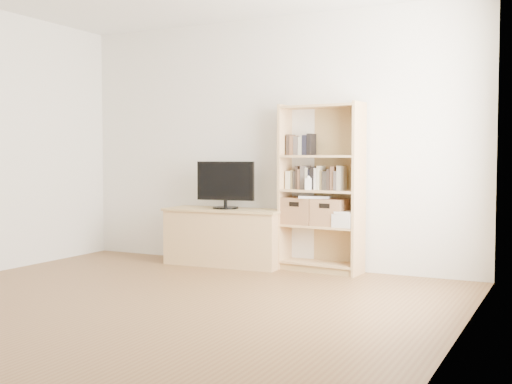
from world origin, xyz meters
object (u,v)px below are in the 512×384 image
Objects in this scene: tv_stand at (226,238)px; television at (225,185)px; bookshelf at (321,188)px; baby_monitor at (308,184)px; basket_right at (330,212)px; laptop at (315,197)px; basket_left at (301,211)px.

tv_stand is 0.56m from television.
television is at bearing -170.21° from bookshelf.
baby_monitor is (-0.10, -0.08, 0.04)m from bookshelf.
basket_right is (1.14, 0.07, -0.25)m from television.
basket_right is at bearing -14.15° from laptop.
baby_monitor is 0.38× the size of laptop.
television is 2.08× the size of laptop.
baby_monitor reaches higher than laptop.
baby_monitor is 0.36× the size of basket_right.
tv_stand is 1.11m from baby_monitor.
television is 1.96× the size of basket_right.
basket_right is (1.14, 0.07, 0.31)m from tv_stand.
bookshelf is 5.18× the size of basket_right.
bookshelf is 0.14m from baby_monitor.
bookshelf reaches higher than basket_left.
laptop is (0.98, 0.07, -0.10)m from television.
laptop is at bearing 47.87° from baby_monitor.
baby_monitor is at bearing -157.30° from basket_right.
basket_right is at bearing 1.58° from basket_left.
television reaches higher than tv_stand.
tv_stand is at bearing -170.21° from bookshelf.
laptop is at bearing -2.37° from television.
basket_left is 1.07× the size of laptop.
tv_stand is at bearing -6.56° from television.
basket_left is 1.01× the size of basket_right.
basket_left is (0.82, 0.10, 0.31)m from tv_stand.
laptop is (0.17, -0.03, 0.15)m from basket_left.
basket_right is (0.32, -0.03, -0.00)m from basket_left.
television is at bearing -172.96° from basket_right.
basket_right reaches higher than tv_stand.
basket_left is (-0.12, 0.10, -0.28)m from baby_monitor.
baby_monitor reaches higher than basket_right.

